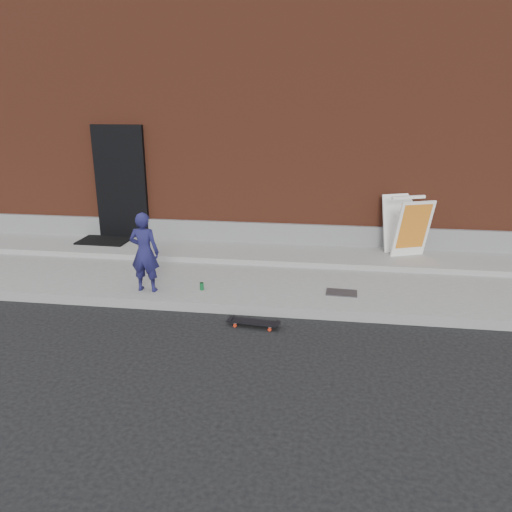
% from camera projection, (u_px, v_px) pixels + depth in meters
% --- Properties ---
extents(ground, '(80.00, 80.00, 0.00)m').
position_uv_depth(ground, '(217.00, 314.00, 7.35)').
color(ground, black).
rests_on(ground, ground).
extents(sidewalk, '(20.00, 3.00, 0.15)m').
position_uv_depth(sidewalk, '(236.00, 274.00, 8.74)').
color(sidewalk, slate).
rests_on(sidewalk, ground).
extents(apron, '(20.00, 1.20, 0.10)m').
position_uv_depth(apron, '(244.00, 252.00, 9.54)').
color(apron, gray).
rests_on(apron, sidewalk).
extents(building, '(20.00, 8.10, 5.00)m').
position_uv_depth(building, '(272.00, 118.00, 13.17)').
color(building, maroon).
rests_on(building, ground).
extents(child, '(0.47, 0.32, 1.25)m').
position_uv_depth(child, '(144.00, 252.00, 7.63)').
color(child, '#1C1B4C').
rests_on(child, sidewalk).
extents(skateboard, '(0.73, 0.26, 0.08)m').
position_uv_depth(skateboard, '(254.00, 322.00, 6.91)').
color(skateboard, red).
rests_on(skateboard, ground).
extents(pizza_sign, '(0.89, 0.96, 1.09)m').
position_uv_depth(pizza_sign, '(407.00, 225.00, 9.12)').
color(pizza_sign, white).
rests_on(pizza_sign, apron).
extents(soda_can, '(0.08, 0.08, 0.12)m').
position_uv_depth(soda_can, '(202.00, 286.00, 7.83)').
color(soda_can, '#1C8D43').
rests_on(soda_can, sidewalk).
extents(doormat, '(1.01, 0.83, 0.03)m').
position_uv_depth(doormat, '(106.00, 240.00, 10.15)').
color(doormat, black).
rests_on(doormat, apron).
extents(utility_plate, '(0.49, 0.33, 0.01)m').
position_uv_depth(utility_plate, '(342.00, 293.00, 7.71)').
color(utility_plate, '#4A4A4F').
rests_on(utility_plate, sidewalk).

